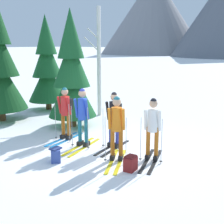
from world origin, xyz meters
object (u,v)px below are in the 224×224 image
object	(u,v)px
skier_in_black	(114,117)
skier_in_white	(153,126)
pine_tree_mid	(47,67)
skier_in_blue	(83,115)
skier_in_orange	(117,126)
pine_tree_near	(72,74)
skier_in_red	(66,110)
birch_tree_slender	(99,62)
backpack_on_snow_front	(56,155)
backpack_on_snow_beside	(131,163)

from	to	relation	value
skier_in_black	skier_in_white	size ratio (longest dim) A/B	0.94
skier_in_black	pine_tree_mid	size ratio (longest dim) A/B	0.39
skier_in_blue	skier_in_orange	xyz separation A→B (m)	(1.44, -0.39, -0.03)
skier_in_orange	pine_tree_near	xyz separation A→B (m)	(-3.17, 1.94, 1.00)
skier_in_red	pine_tree_near	world-z (taller)	pine_tree_near
birch_tree_slender	backpack_on_snow_front	bearing A→B (deg)	-66.45
pine_tree_mid	backpack_on_snow_beside	bearing A→B (deg)	-30.64
skier_in_orange	backpack_on_snow_front	distance (m)	1.76
skier_in_blue	backpack_on_snow_front	distance (m)	1.56
skier_in_blue	backpack_on_snow_front	xyz separation A→B (m)	(0.17, -1.34, -0.78)
skier_in_orange	backpack_on_snow_beside	size ratio (longest dim) A/B	4.51
skier_in_red	skier_in_white	size ratio (longest dim) A/B	0.96
skier_in_blue	birch_tree_slender	bearing A→B (deg)	118.96
backpack_on_snow_beside	skier_in_black	bearing A→B (deg)	135.99
pine_tree_mid	backpack_on_snow_front	world-z (taller)	pine_tree_mid
birch_tree_slender	backpack_on_snow_beside	size ratio (longest dim) A/B	11.79
birch_tree_slender	skier_in_red	bearing A→B (deg)	-72.05
skier_in_red	skier_in_white	bearing A→B (deg)	-1.82
skier_in_black	skier_in_orange	world-z (taller)	skier_in_orange
pine_tree_near	pine_tree_mid	distance (m)	3.36
pine_tree_mid	backpack_on_snow_front	size ratio (longest dim) A/B	10.83
skier_in_black	pine_tree_mid	world-z (taller)	pine_tree_mid
skier_in_blue	pine_tree_mid	distance (m)	5.75
skier_in_red	pine_tree_mid	distance (m)	4.89
birch_tree_slender	skier_in_black	bearing A→B (deg)	-47.99
skier_in_orange	pine_tree_near	size ratio (longest dim) A/B	0.41
backpack_on_snow_front	skier_in_black	bearing A→B (deg)	70.32
pine_tree_mid	birch_tree_slender	xyz separation A→B (m)	(2.69, 0.32, 0.31)
skier_in_orange	backpack_on_snow_front	world-z (taller)	skier_in_orange
pine_tree_near	backpack_on_snow_front	world-z (taller)	pine_tree_near
skier_in_blue	birch_tree_slender	xyz separation A→B (m)	(-1.96, 3.55, 1.32)
skier_in_blue	pine_tree_near	size ratio (longest dim) A/B	0.43
skier_in_orange	pine_tree_mid	size ratio (longest dim) A/B	0.40
skier_in_red	birch_tree_slender	xyz separation A→B (m)	(-1.06, 3.28, 1.33)
pine_tree_near	pine_tree_mid	bearing A→B (deg)	150.18
birch_tree_slender	backpack_on_snow_front	xyz separation A→B (m)	(2.13, -4.89, -2.09)
skier_in_blue	skier_in_black	distance (m)	0.94
skier_in_black	birch_tree_slender	world-z (taller)	birch_tree_slender
backpack_on_snow_beside	skier_in_orange	bearing A→B (deg)	149.89
pine_tree_mid	birch_tree_slender	size ratio (longest dim) A/B	0.96
skier_in_white	pine_tree_mid	size ratio (longest dim) A/B	0.41
backpack_on_snow_beside	pine_tree_mid	bearing A→B (deg)	149.36
pine_tree_near	backpack_on_snow_beside	size ratio (longest dim) A/B	11.14
birch_tree_slender	backpack_on_snow_front	distance (m)	5.73
pine_tree_near	backpack_on_snow_front	distance (m)	3.88
pine_tree_mid	birch_tree_slender	distance (m)	2.72
pine_tree_mid	backpack_on_snow_beside	size ratio (longest dim) A/B	11.30
skier_in_blue	skier_in_black	world-z (taller)	skier_in_blue
skier_in_red	skier_in_white	distance (m)	3.10
skier_in_blue	skier_in_white	distance (m)	2.21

